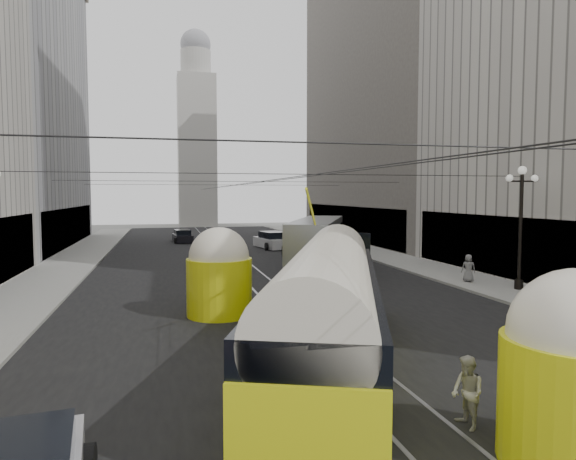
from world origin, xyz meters
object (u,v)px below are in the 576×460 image
pedestrian_sidewalk_right (468,268)px  pedestrian_crossing_b (467,393)px  streetcar (329,302)px  city_bus (317,240)px

pedestrian_sidewalk_right → pedestrian_crossing_b: bearing=79.9°
streetcar → pedestrian_crossing_b: size_ratio=10.24×
city_bus → pedestrian_crossing_b: 25.57m
streetcar → city_bus: 21.07m
city_bus → pedestrian_sidewalk_right: city_bus is taller
pedestrian_crossing_b → pedestrian_sidewalk_right: bearing=146.2°
city_bus → pedestrian_sidewalk_right: (6.06, -9.33, -0.88)m
pedestrian_sidewalk_right → city_bus: bearing=-34.1°
streetcar → pedestrian_crossing_b: bearing=-72.8°
streetcar → pedestrian_crossing_b: streetcar is taller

